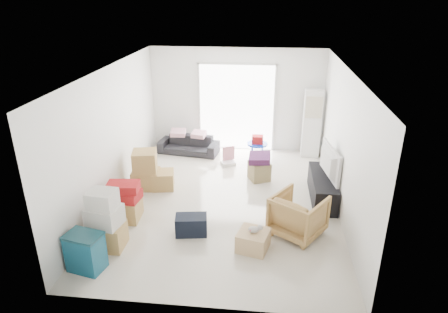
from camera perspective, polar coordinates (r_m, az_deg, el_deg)
room_shell at (r=7.73m, az=0.09°, el=2.43°), size 4.98×6.48×3.18m
sliding_door at (r=10.58m, az=1.80°, el=7.49°), size 2.10×0.04×2.33m
ac_tower at (r=10.41m, az=12.43°, el=4.58°), size 0.45×0.30×1.75m
tv_console at (r=8.50m, az=13.88°, el=-4.35°), size 0.46×1.53×0.51m
television at (r=8.36m, az=14.09°, el=-2.34°), size 0.81×1.20×0.15m
sofa at (r=10.58m, az=-5.09°, el=2.08°), size 1.62×0.68×0.62m
pillow_left at (r=10.55m, az=-6.60°, el=4.05°), size 0.37×0.30×0.11m
pillow_right at (r=10.39m, az=-3.64°, el=3.84°), size 0.37×0.32×0.11m
armchair at (r=7.17m, az=10.59°, el=-7.96°), size 1.10×1.09×0.84m
storage_bins at (r=6.65m, az=-19.19°, el=-12.74°), size 0.62×0.50×0.63m
box_stack_a at (r=6.98m, az=-16.59°, el=-9.02°), size 0.60×0.52×1.06m
box_stack_b at (r=7.77m, az=-14.03°, el=-6.36°), size 0.65×0.57×0.74m
box_stack_c at (r=8.80m, az=-11.17°, el=-1.95°), size 0.61×0.58×0.86m
loose_box at (r=8.83m, az=-8.71°, el=-3.31°), size 0.54×0.54×0.39m
duffel_bag at (r=7.20m, az=-4.69°, el=-9.72°), size 0.60×0.41×0.35m
ottoman at (r=9.13m, az=5.06°, el=-2.06°), size 0.56×0.56×0.42m
blanket at (r=9.02m, az=5.12°, el=-0.43°), size 0.48×0.48×0.14m
kids_table at (r=10.11m, az=4.80°, el=1.99°), size 0.52×0.52×0.64m
toy_walker at (r=9.94m, az=0.61°, el=-0.40°), size 0.41×0.40×0.44m
wood_crate at (r=6.83m, az=4.19°, el=-11.85°), size 0.60×0.60×0.33m
plush_bunny at (r=6.72m, az=4.49°, el=-10.28°), size 0.25×0.14×0.12m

